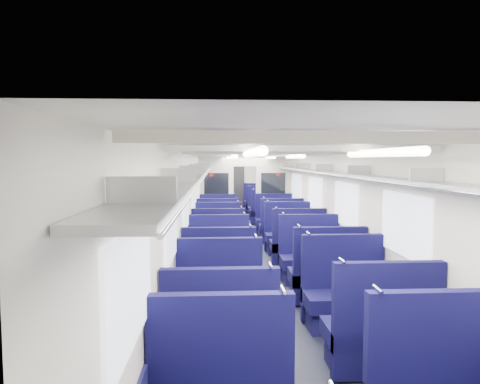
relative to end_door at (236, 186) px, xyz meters
The scene contains 37 objects.
floor 9.00m from the end_door, 90.00° to the right, with size 2.80×18.00×0.01m, color black.
ceiling 9.04m from the end_door, 90.00° to the right, with size 2.80×18.00×0.01m, color white.
wall_left 9.05m from the end_door, 98.90° to the right, with size 0.02×18.00×2.35m, color beige.
dado_left 9.07m from the end_door, 98.81° to the right, with size 0.03×17.90×0.70m, color #121037.
wall_right 9.05m from the end_door, 81.10° to the right, with size 0.02×18.00×2.35m, color beige.
dado_right 9.07m from the end_door, 81.19° to the right, with size 0.03×17.90×0.70m, color #121037.
wall_far 0.19m from the end_door, 90.00° to the left, with size 2.80×0.02×2.35m, color beige.
luggage_rack_left 9.07m from the end_door, 97.73° to the right, with size 0.36×17.40×0.18m.
luggage_rack_right 9.07m from the end_door, 82.27° to the right, with size 0.36×17.40×0.18m.
windows 9.41m from the end_door, 90.00° to the right, with size 2.78×15.60×0.75m.
ceiling_fittings 9.29m from the end_door, 90.00° to the right, with size 2.70×16.06×0.11m.
end_door is the anchor object (origin of this frame).
bulkhead 6.06m from the end_door, 90.00° to the right, with size 2.80×0.10×2.35m.
seat_4 15.07m from the end_door, 93.16° to the right, with size 1.11×0.61×1.24m.
seat_5 14.92m from the end_door, 86.81° to the right, with size 1.11×0.61×1.24m.
seat_6 13.87m from the end_door, 93.43° to the right, with size 1.11×0.61×1.24m.
seat_7 13.71m from the end_door, 86.53° to the right, with size 1.11×0.61×1.24m.
seat_8 12.72m from the end_door, 93.75° to the right, with size 1.11×0.61×1.24m.
seat_9 12.77m from the end_door, 86.27° to the right, with size 1.11×0.61×1.24m.
seat_10 11.57m from the end_door, 94.12° to the right, with size 1.11×0.61×1.24m.
seat_11 11.61m from the end_door, 85.90° to the right, with size 1.11×0.61×1.24m.
seat_12 10.30m from the end_door, 94.63° to the right, with size 1.11×0.61×1.24m.
seat_13 10.39m from the end_door, 85.41° to the right, with size 1.11×0.61×1.24m.
seat_14 9.32m from the end_door, 95.12° to the right, with size 1.11×0.61×1.24m.
seat_15 9.28m from the end_door, 84.86° to the right, with size 1.11×0.61×1.24m.
seat_16 8.06m from the end_door, 95.93° to the right, with size 1.11×0.61×1.24m.
seat_17 8.13m from the end_door, 84.13° to the right, with size 1.11×0.61×1.24m.
seat_18 7.03m from the end_door, 96.81° to the right, with size 1.11×0.61×1.24m.
seat_19 6.87m from the end_door, 83.03° to the right, with size 1.11×0.61×1.24m.
seat_20 4.89m from the end_door, 99.86° to the right, with size 1.11×0.61×1.24m.
seat_21 4.88m from the end_door, 80.13° to the right, with size 1.11×0.61×1.24m.
seat_22 3.85m from the end_door, 102.60° to the right, with size 1.11×0.61×1.24m.
seat_23 3.73m from the end_door, 76.97° to the right, with size 1.11×0.61×1.24m.
seat_24 2.65m from the end_door, 108.82° to the right, with size 1.11×0.61×1.24m.
seat_25 2.74m from the end_door, 71.87° to the right, with size 1.11×0.61×1.24m.
seat_26 1.75m from the end_door, 120.43° to the right, with size 1.11×0.61×1.24m.
seat_27 1.65m from the end_door, 57.07° to the right, with size 1.11×0.61×1.24m.
Camera 1 is at (-0.85, -10.07, 2.20)m, focal length 31.52 mm.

